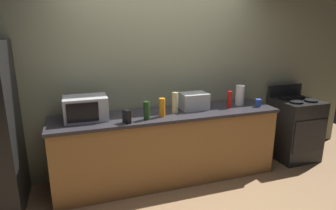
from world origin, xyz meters
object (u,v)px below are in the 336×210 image
Objects in this scene: stove_range at (294,129)px; mug_blue at (258,103)px; cordless_phone at (127,116)px; bottle_dish_soap at (162,107)px; bottle_wine at (147,111)px; bottle_hand_soap at (175,102)px; bottle_hot_sauce at (229,100)px; microwave at (86,108)px; toaster_oven at (194,101)px; paper_towel_roll at (240,95)px.

stove_range is 0.91m from mug_blue.
bottle_dish_soap reaches higher than cordless_phone.
mug_blue is at bearing 2.61° from bottle_wine.
bottle_hand_soap reaches higher than mug_blue.
bottle_wine is at bearing -173.36° from bottle_hot_sauce.
microwave is at bearing 169.11° from bottle_dish_soap.
bottle_wine reaches higher than toaster_oven.
stove_range is at bearing 2.03° from bottle_hot_sauce.
bottle_hand_soap reaches higher than stove_range.
microwave is at bearing 177.17° from bottle_hot_sauce.
bottle_hot_sauce is at bearing -14.74° from cordless_phone.
toaster_oven is 2.27× the size of cordless_phone.
cordless_phone is at bearing -174.95° from stove_range.
bottle_hot_sauce is (-1.16, -0.04, 0.55)m from stove_range.
cordless_phone is 0.25m from bottle_wine.
paper_towel_roll is 0.23m from bottle_hot_sauce.
toaster_oven reaches higher than cordless_phone.
bottle_hot_sauce reaches higher than bottle_wine.
bottle_wine is (0.66, -0.22, -0.03)m from microwave.
stove_range is 4.88× the size of bottle_dish_soap.
bottle_dish_soap is at bearing -176.82° from stove_range.
cordless_phone is at bearing -176.14° from mug_blue.
bottle_hand_soap is (-1.91, -0.01, 0.57)m from stove_range.
bottle_hand_soap is at bearing -3.15° from microwave.
bottle_hand_soap is 2.55× the size of mug_blue.
bottle_hand_soap is at bearing 22.16° from bottle_wine.
bottle_hot_sauce is at bearing 4.58° from bottle_dish_soap.
stove_range is at bearing 0.31° from bottle_hand_soap.
cordless_phone is 1.50× the size of mug_blue.
paper_towel_roll reaches higher than cordless_phone.
paper_towel_roll is 1.18m from bottle_dish_soap.
cordless_phone reaches higher than mug_blue.
paper_towel_roll is at bearing 8.19° from bottle_dish_soap.
bottle_wine is 0.83× the size of bottle_hand_soap.
bottle_wine is at bearing -18.82° from microwave.
microwave is at bearing 161.18° from bottle_wine.
toaster_oven is 0.88m from mug_blue.
mug_blue is at bearing -8.92° from bottle_hot_sauce.
toaster_oven is at bearing 167.59° from bottle_hot_sauce.
bottle_hot_sauce is 0.87× the size of bottle_hand_soap.
stove_range is 7.20× the size of cordless_phone.
bottle_hand_soap is (0.20, 0.11, 0.02)m from bottle_dish_soap.
bottle_hand_soap is at bearing 27.93° from bottle_dish_soap.
bottle_hot_sauce is (-0.21, -0.09, -0.02)m from paper_towel_roll.
paper_towel_roll is 1.06× the size of bottle_hand_soap.
bottle_dish_soap is at bearing -179.46° from mug_blue.
mug_blue is at bearing -18.43° from cordless_phone.
stove_range is 4.00× the size of paper_towel_roll.
mug_blue is (0.19, -0.15, -0.08)m from paper_towel_roll.
bottle_hand_soap reaches higher than bottle_dish_soap.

